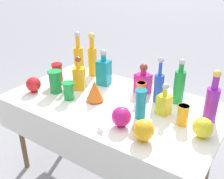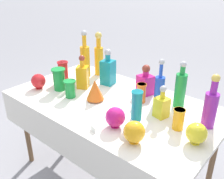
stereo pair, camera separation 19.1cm
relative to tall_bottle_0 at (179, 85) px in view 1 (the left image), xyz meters
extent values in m
plane|color=gray|center=(-0.43, -0.27, -0.90)|extent=(40.00, 40.00, 0.00)
cube|color=white|center=(-0.43, -0.27, -0.16)|extent=(1.65, 0.93, 0.03)
cube|color=white|center=(-0.43, -0.74, -0.28)|extent=(1.65, 0.01, 0.27)
cylinder|color=brown|center=(-1.16, -0.63, -0.54)|extent=(0.04, 0.04, 0.73)
cylinder|color=brown|center=(-1.16, 0.10, -0.54)|extent=(0.04, 0.04, 0.73)
cylinder|color=brown|center=(0.30, 0.10, -0.54)|extent=(0.04, 0.04, 0.73)
cylinder|color=#198C38|center=(0.00, 0.00, -0.02)|extent=(0.08, 0.08, 0.25)
cylinder|color=#198C38|center=(0.00, 0.00, 0.14)|extent=(0.04, 0.04, 0.06)
sphere|color=#B2B2B7|center=(0.00, 0.00, 0.19)|extent=(0.05, 0.05, 0.05)
cylinder|color=orange|center=(-0.96, -0.04, 0.00)|extent=(0.09, 0.09, 0.29)
cylinder|color=orange|center=(-0.96, -0.04, 0.20)|extent=(0.04, 0.04, 0.11)
sphere|color=#B2B2B7|center=(-0.96, -0.04, 0.27)|extent=(0.05, 0.05, 0.05)
cylinder|color=orange|center=(-0.89, 0.08, -0.01)|extent=(0.08, 0.08, 0.27)
cylinder|color=orange|center=(-0.89, 0.08, 0.17)|extent=(0.04, 0.04, 0.10)
sphere|color=gold|center=(-0.89, 0.08, 0.24)|extent=(0.06, 0.06, 0.06)
cylinder|color=blue|center=(-0.13, -0.07, -0.03)|extent=(0.07, 0.07, 0.22)
cylinder|color=blue|center=(-0.13, -0.07, 0.13)|extent=(0.03, 0.03, 0.11)
sphere|color=#B2B2B7|center=(-0.13, -0.07, 0.19)|extent=(0.04, 0.04, 0.04)
cylinder|color=purple|center=(0.27, -0.13, -0.03)|extent=(0.09, 0.09, 0.24)
cylinder|color=purple|center=(0.27, -0.13, 0.14)|extent=(0.04, 0.04, 0.09)
sphere|color=gold|center=(0.27, -0.13, 0.19)|extent=(0.05, 0.05, 0.05)
cube|color=orange|center=(-0.79, -0.24, -0.05)|extent=(0.13, 0.13, 0.19)
cylinder|color=orange|center=(-0.79, -0.24, 0.08)|extent=(0.04, 0.04, 0.06)
sphere|color=maroon|center=(-0.79, -0.24, 0.12)|extent=(0.05, 0.05, 0.05)
cube|color=#C61972|center=(-0.31, 0.00, -0.06)|extent=(0.14, 0.14, 0.16)
cylinder|color=#C61972|center=(-0.31, 0.00, 0.04)|extent=(0.05, 0.05, 0.04)
sphere|color=maroon|center=(-0.31, 0.00, 0.08)|extent=(0.07, 0.07, 0.07)
cube|color=teal|center=(-0.67, -0.04, -0.03)|extent=(0.12, 0.12, 0.22)
cylinder|color=teal|center=(-0.67, -0.04, 0.10)|extent=(0.04, 0.04, 0.06)
sphere|color=#B2B2B7|center=(-0.67, -0.04, 0.15)|extent=(0.06, 0.06, 0.06)
cube|color=yellow|center=(-0.02, -0.22, -0.07)|extent=(0.10, 0.10, 0.14)
cylinder|color=yellow|center=(-0.02, -0.22, 0.03)|extent=(0.03, 0.03, 0.06)
sphere|color=#B2B2B7|center=(-0.02, -0.22, 0.07)|extent=(0.05, 0.05, 0.05)
cylinder|color=teal|center=(-0.13, -0.36, -0.04)|extent=(0.07, 0.07, 0.21)
cylinder|color=teal|center=(-0.13, -0.36, 0.06)|extent=(0.08, 0.08, 0.01)
cylinder|color=red|center=(-1.03, -0.25, -0.05)|extent=(0.09, 0.09, 0.19)
cylinder|color=red|center=(-1.03, -0.25, 0.04)|extent=(0.10, 0.10, 0.01)
cylinder|color=#198C38|center=(-0.73, -0.43, -0.07)|extent=(0.08, 0.08, 0.14)
cylinder|color=#198C38|center=(-0.73, -0.43, -0.01)|extent=(0.10, 0.10, 0.01)
cylinder|color=#198C38|center=(-0.91, -0.40, -0.05)|extent=(0.10, 0.10, 0.19)
cylinder|color=#198C38|center=(-0.91, -0.40, 0.04)|extent=(0.12, 0.12, 0.01)
cylinder|color=orange|center=(0.14, -0.28, -0.07)|extent=(0.07, 0.07, 0.14)
cylinder|color=orange|center=(0.14, -0.28, -0.01)|extent=(0.08, 0.08, 0.01)
cylinder|color=orange|center=(-0.25, -0.13, -0.07)|extent=(0.07, 0.07, 0.15)
cylinder|color=orange|center=(-0.25, -0.13, 0.00)|extent=(0.08, 0.08, 0.01)
cylinder|color=orange|center=(-0.54, -0.34, -0.14)|extent=(0.06, 0.06, 0.01)
cone|color=orange|center=(-0.54, -0.34, -0.05)|extent=(0.14, 0.14, 0.16)
cylinder|color=yellow|center=(0.29, -0.35, -0.14)|extent=(0.06, 0.06, 0.01)
sphere|color=yellow|center=(0.29, -0.35, -0.07)|extent=(0.12, 0.12, 0.12)
cylinder|color=orange|center=(0.01, -0.58, -0.14)|extent=(0.06, 0.06, 0.01)
sphere|color=orange|center=(0.01, -0.58, -0.07)|extent=(0.13, 0.13, 0.13)
cylinder|color=#C61972|center=(-0.18, -0.53, -0.14)|extent=(0.06, 0.06, 0.01)
sphere|color=#C61972|center=(-0.18, -0.53, -0.07)|extent=(0.13, 0.13, 0.13)
cylinder|color=red|center=(-1.06, -0.50, -0.14)|extent=(0.06, 0.06, 0.01)
sphere|color=red|center=(-1.06, -0.50, -0.07)|extent=(0.12, 0.12, 0.12)
cube|color=white|center=(-0.25, -0.66, -0.13)|extent=(0.05, 0.02, 0.03)
camera|label=1|loc=(0.54, -1.70, 0.77)|focal=40.00mm
camera|label=2|loc=(0.69, -1.58, 0.77)|focal=40.00mm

